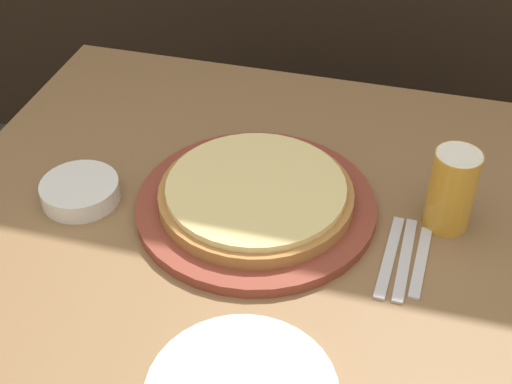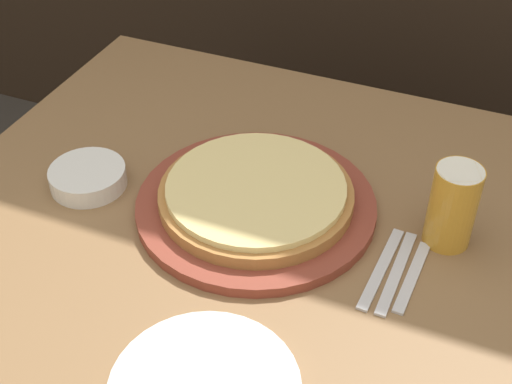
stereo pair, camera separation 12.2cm
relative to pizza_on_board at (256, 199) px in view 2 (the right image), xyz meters
The scene contains 7 objects.
dining_table 0.39m from the pizza_on_board, 24.07° to the right, with size 1.25×1.02×0.72m.
pizza_on_board is the anchor object (origin of this frame).
beer_glass 0.33m from the pizza_on_board, ahead, with size 0.08×0.08×0.15m.
side_bowl 0.31m from the pizza_on_board, behind, with size 0.14×0.14×0.04m.
fork 0.25m from the pizza_on_board, 13.51° to the right, with size 0.03×0.19×0.00m.
dinner_knife 0.27m from the pizza_on_board, 12.28° to the right, with size 0.02×0.19×0.00m.
spoon 0.30m from the pizza_on_board, 11.25° to the right, with size 0.03×0.17×0.00m.
Camera 2 is at (0.30, -0.84, 1.53)m, focal length 50.00 mm.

